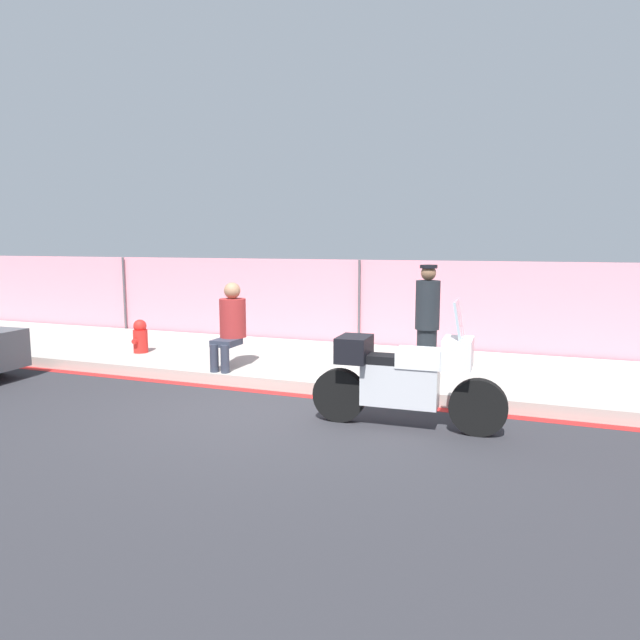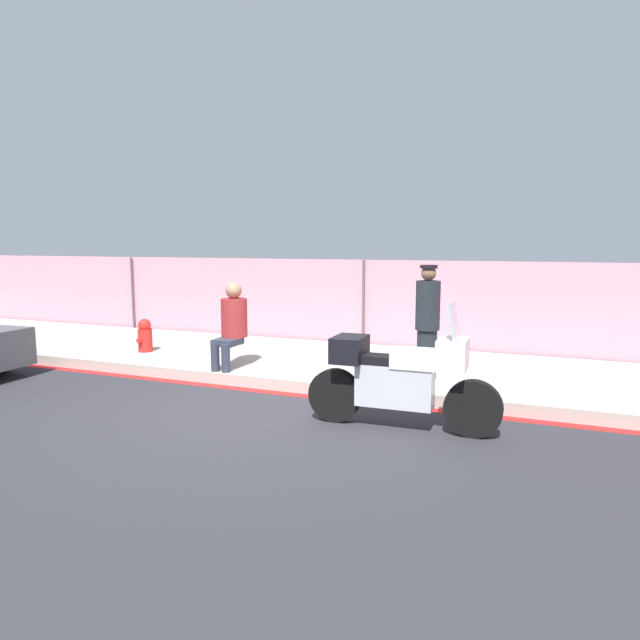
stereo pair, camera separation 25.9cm
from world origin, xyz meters
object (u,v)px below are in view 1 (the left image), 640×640
(motorcycle, at_px, (405,376))
(fire_hydrant, at_px, (140,337))
(officer_standing, at_px, (427,320))
(person_seated_on_curb, at_px, (231,321))

(motorcycle, relative_size, fire_hydrant, 3.77)
(motorcycle, xyz_separation_m, officer_standing, (-0.08, 1.89, 0.41))
(person_seated_on_curb, bearing_deg, motorcycle, -24.99)
(person_seated_on_curb, height_order, fire_hydrant, person_seated_on_curb)
(officer_standing, bearing_deg, fire_hydrant, 179.32)
(person_seated_on_curb, xyz_separation_m, fire_hydrant, (-2.15, 0.52, -0.45))
(motorcycle, relative_size, person_seated_on_curb, 1.68)
(person_seated_on_curb, relative_size, fire_hydrant, 2.25)
(motorcycle, distance_m, person_seated_on_curb, 3.41)
(motorcycle, distance_m, fire_hydrant, 5.58)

